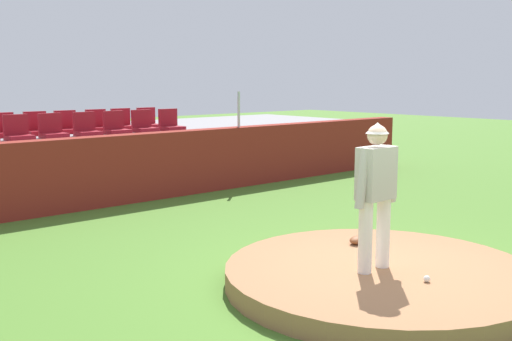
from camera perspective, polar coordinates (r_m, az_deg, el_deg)
The scene contains 20 objects.
ground_plane at distance 7.48m, azimuth 11.56°, elevation -10.62°, with size 60.00×60.00×0.00m, color #477527.
pitchers_mound at distance 7.44m, azimuth 11.59°, elevation -9.76°, with size 3.69×3.69×0.24m, color #996945.
pitcher at distance 7.05m, azimuth 11.23°, elevation -1.39°, with size 0.72×0.27×1.72m.
baseball at distance 6.98m, azimuth 15.80°, elevation -9.79°, with size 0.07×0.07×0.07m, color white.
fielding_glove at distance 8.33m, azimuth 9.63°, elevation -6.46°, with size 0.30×0.20×0.11m, color brown.
brick_barrier at distance 12.19m, azimuth -12.96°, elevation 0.08°, with size 17.25×0.40×1.36m, color maroon.
fence_post_right at distance 13.81m, azimuth -1.64°, elevation 5.79°, with size 0.06×0.06×0.81m, color silver.
bleacher_platform at distance 14.69m, azimuth -18.09°, elevation 1.09°, with size 16.56×3.99×1.26m, color gray.
stadium_chair_1 at distance 12.77m, azimuth -21.52°, elevation 3.38°, with size 0.48×0.44×0.50m.
stadium_chair_2 at distance 13.01m, azimuth -18.64°, elevation 3.61°, with size 0.48×0.44×0.50m.
stadium_chair_3 at distance 13.28m, azimuth -15.69°, elevation 3.84°, with size 0.48×0.44×0.50m.
stadium_chair_4 at distance 13.59m, azimuth -13.07°, elevation 4.04°, with size 0.48×0.44×0.50m.
stadium_chair_5 at distance 13.96m, azimuth -10.53°, elevation 4.23°, with size 0.48×0.44×0.50m.
stadium_chair_6 at distance 14.30m, azimuth -8.07°, elevation 4.39°, with size 0.48×0.44×0.50m.
stadium_chair_8 at distance 13.59m, azimuth -22.67°, elevation 3.59°, with size 0.48×0.44×0.50m.
stadium_chair_9 at distance 13.83m, azimuth -19.93°, elevation 3.82°, with size 0.48×0.44×0.50m.
stadium_chair_10 at distance 14.07m, azimuth -17.36°, elevation 4.02°, with size 0.48×0.44×0.50m.
stadium_chair_11 at distance 14.39m, azimuth -14.67°, elevation 4.22°, with size 0.48×0.44×0.50m.
stadium_chair_12 at distance 14.72m, azimuth -12.44°, elevation 4.39°, with size 0.48×0.44×0.50m.
stadium_chair_13 at distance 15.06m, azimuth -10.11°, elevation 4.55°, with size 0.48×0.44×0.50m.
Camera 1 is at (-5.65, -4.25, 2.44)m, focal length 42.45 mm.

